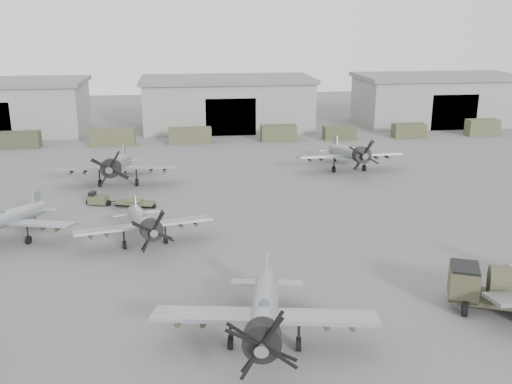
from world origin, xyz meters
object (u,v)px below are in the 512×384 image
(aircraft_mid_1, at_px, (144,223))
(aircraft_far_0, at_px, (117,165))
(aircraft_far_1, at_px, (350,153))
(ground_crew, at_px, (35,212))
(tug_trailer, at_px, (112,201))
(aircraft_mid_0, at_px, (6,220))
(aircraft_near_1, at_px, (265,313))

(aircraft_mid_1, relative_size, aircraft_far_0, 0.84)
(aircraft_far_1, bearing_deg, ground_crew, -161.27)
(aircraft_far_1, relative_size, ground_crew, 7.50)
(aircraft_far_0, bearing_deg, tug_trailer, -86.92)
(aircraft_mid_1, distance_m, aircraft_far_1, 31.87)
(aircraft_far_0, height_order, tug_trailer, aircraft_far_0)
(aircraft_mid_1, relative_size, aircraft_far_1, 0.88)
(aircraft_far_1, height_order, tug_trailer, aircraft_far_1)
(aircraft_mid_0, relative_size, aircraft_far_0, 0.86)
(aircraft_near_1, height_order, aircraft_mid_1, aircraft_near_1)
(aircraft_near_1, height_order, ground_crew, aircraft_near_1)
(tug_trailer, bearing_deg, aircraft_far_1, 37.65)
(aircraft_far_0, bearing_deg, ground_crew, -119.33)
(aircraft_near_1, xyz_separation_m, aircraft_far_1, (16.13, 37.98, 0.02))
(aircraft_mid_1, relative_size, ground_crew, 6.59)
(aircraft_far_1, xyz_separation_m, ground_crew, (-34.32, -13.54, -1.51))
(aircraft_near_1, xyz_separation_m, aircraft_mid_1, (-7.59, 16.69, -0.28))
(aircraft_far_1, bearing_deg, aircraft_near_1, -115.80)
(aircraft_near_1, relative_size, aircraft_mid_0, 1.12)
(aircraft_far_0, distance_m, aircraft_far_1, 27.90)
(aircraft_mid_1, relative_size, tug_trailer, 1.66)
(aircraft_mid_0, bearing_deg, aircraft_far_1, 43.45)
(aircraft_far_0, relative_size, tug_trailer, 1.96)
(aircraft_near_1, bearing_deg, tug_trailer, 122.28)
(aircraft_mid_0, distance_m, tug_trailer, 12.04)
(aircraft_far_0, height_order, ground_crew, aircraft_far_0)
(aircraft_far_1, distance_m, tug_trailer, 29.44)
(aircraft_near_1, relative_size, aircraft_far_1, 1.00)
(ground_crew, bearing_deg, tug_trailer, -54.92)
(aircraft_mid_0, xyz_separation_m, aircraft_far_1, (35.27, 19.08, 0.26))
(aircraft_mid_1, xyz_separation_m, tug_trailer, (-3.95, 11.41, -1.56))
(aircraft_mid_1, distance_m, aircraft_far_0, 18.82)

